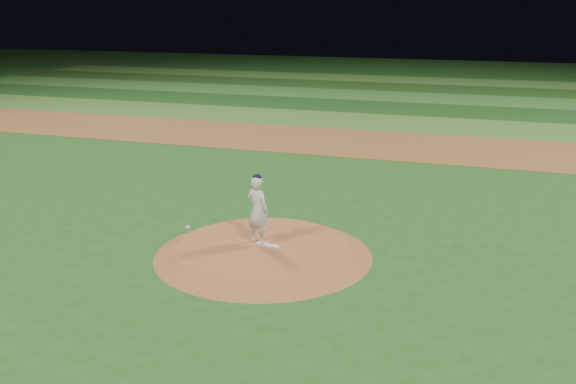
{
  "coord_description": "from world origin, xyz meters",
  "views": [
    {
      "loc": [
        5.29,
        -14.17,
        6.14
      ],
      "look_at": [
        0.0,
        2.0,
        1.1
      ],
      "focal_mm": 40.0,
      "sensor_mm": 36.0,
      "label": 1
    }
  ],
  "objects_px": {
    "pitchers_mound": "(263,250)",
    "rosin_bag": "(188,227)",
    "pitcher_on_mound": "(257,210)",
    "pitching_rubber": "(268,245)"
  },
  "relations": [
    {
      "from": "pitchers_mound",
      "to": "rosin_bag",
      "type": "height_order",
      "value": "rosin_bag"
    },
    {
      "from": "pitching_rubber",
      "to": "rosin_bag",
      "type": "bearing_deg",
      "value": 179.89
    },
    {
      "from": "pitcher_on_mound",
      "to": "pitchers_mound",
      "type": "bearing_deg",
      "value": -34.55
    },
    {
      "from": "pitching_rubber",
      "to": "pitcher_on_mound",
      "type": "height_order",
      "value": "pitcher_on_mound"
    },
    {
      "from": "pitchers_mound",
      "to": "rosin_bag",
      "type": "xyz_separation_m",
      "value": [
        -2.39,
        0.57,
        0.16
      ]
    },
    {
      "from": "rosin_bag",
      "to": "pitcher_on_mound",
      "type": "distance_m",
      "value": 2.39
    },
    {
      "from": "rosin_bag",
      "to": "pitcher_on_mound",
      "type": "relative_size",
      "value": 0.08
    },
    {
      "from": "pitching_rubber",
      "to": "rosin_bag",
      "type": "height_order",
      "value": "rosin_bag"
    },
    {
      "from": "pitchers_mound",
      "to": "pitcher_on_mound",
      "type": "xyz_separation_m",
      "value": [
        -0.2,
        0.14,
        1.02
      ]
    },
    {
      "from": "pitchers_mound",
      "to": "rosin_bag",
      "type": "bearing_deg",
      "value": 166.53
    }
  ]
}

